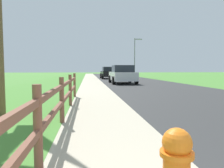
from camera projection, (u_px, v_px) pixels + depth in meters
name	position (u px, v px, depth m)	size (l,w,h in m)	color
ground_plane	(100.00, 80.00, 24.64)	(120.00, 120.00, 0.00)	#4B8634
road_asphalt	(125.00, 79.00, 27.03)	(7.00, 66.00, 0.01)	#323232
curb_concrete	(75.00, 79.00, 26.27)	(6.00, 66.00, 0.01)	#B9AE95
grass_verge	(63.00, 79.00, 26.10)	(5.00, 66.00, 0.00)	#4B8634
rail_fence	(62.00, 96.00, 4.80)	(0.11, 9.40, 1.08)	brown
parked_suv_silver	(122.00, 74.00, 18.23)	(2.18, 4.25, 1.62)	#B7BABF
parked_car_black	(108.00, 73.00, 27.73)	(2.11, 4.31, 1.60)	black
street_lamp	(135.00, 54.00, 30.59)	(1.17, 0.20, 5.89)	gray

